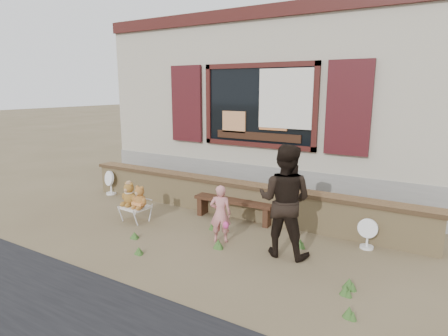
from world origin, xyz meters
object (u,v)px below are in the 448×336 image
Objects in this scene: teddy_bear_left at (129,193)px; folding_chair at (135,208)px; adult at (285,201)px; child at (220,214)px; teddy_bear_right at (140,197)px; bench at (234,205)px.

folding_chair is at bearing -0.00° from teddy_bear_left.
child is at bearing 0.30° from adult.
child is at bearing 4.64° from folding_chair.
teddy_bear_right is at bearing -1.89° from adult.
teddy_bear_left is 3.01m from adult.
adult is at bearing 161.16° from child.
teddy_bear_left is at bearing -151.15° from bench.
bench is 3.72× the size of teddy_bear_right.
teddy_bear_right is (-1.36, -1.03, 0.21)m from bench.
bench is 3.51× the size of teddy_bear_left.
adult is (2.85, 0.09, 0.56)m from folding_chair.
child is 1.10m from adult.
teddy_bear_right is 1.68m from child.
teddy_bear_left reaches higher than bench.
teddy_bear_left reaches higher than teddy_bear_right.
bench is 1.07m from child.
teddy_bear_right is at bearing -145.66° from bench.
adult is at bearing 6.07° from folding_chair.
folding_chair is 0.53× the size of child.
adult is at bearing 5.78° from teddy_bear_left.
child is 0.56× the size of adult.
bench is 1.68× the size of child.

